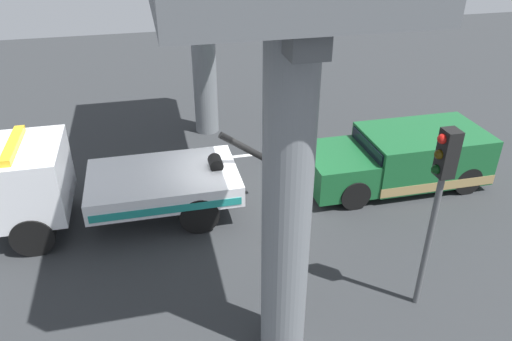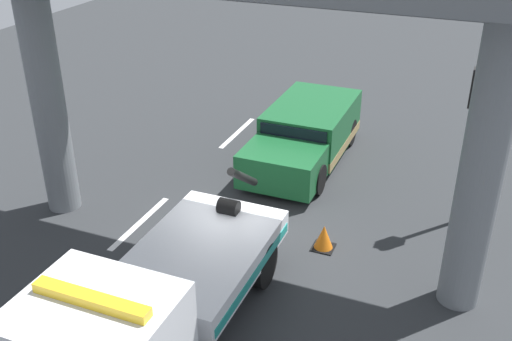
{
  "view_description": "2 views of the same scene",
  "coord_description": "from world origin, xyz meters",
  "px_view_note": "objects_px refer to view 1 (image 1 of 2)",
  "views": [
    {
      "loc": [
        2.0,
        11.21,
        7.48
      ],
      "look_at": [
        -0.58,
        0.23,
        1.09
      ],
      "focal_mm": 34.43,
      "sensor_mm": 36.0,
      "label": 1
    },
    {
      "loc": [
        10.52,
        4.78,
        7.99
      ],
      "look_at": [
        -1.91,
        -0.33,
        1.01
      ],
      "focal_mm": 41.81,
      "sensor_mm": 36.0,
      "label": 2
    }
  ],
  "objects_px": {
    "traffic_cone_orange": "(276,230)",
    "tow_truck_white": "(84,182)",
    "towed_van_green": "(402,159)",
    "traffic_light_near": "(440,184)"
  },
  "relations": [
    {
      "from": "traffic_cone_orange",
      "to": "tow_truck_white",
      "type": "bearing_deg",
      "value": -22.68
    },
    {
      "from": "towed_van_green",
      "to": "traffic_cone_orange",
      "type": "bearing_deg",
      "value": 23.46
    },
    {
      "from": "towed_van_green",
      "to": "traffic_cone_orange",
      "type": "relative_size",
      "value": 8.63
    },
    {
      "from": "towed_van_green",
      "to": "traffic_light_near",
      "type": "height_order",
      "value": "traffic_light_near"
    },
    {
      "from": "traffic_light_near",
      "to": "traffic_cone_orange",
      "type": "height_order",
      "value": "traffic_light_near"
    },
    {
      "from": "tow_truck_white",
      "to": "traffic_light_near",
      "type": "xyz_separation_m",
      "value": [
        -6.75,
        4.57,
        1.7
      ]
    },
    {
      "from": "towed_van_green",
      "to": "traffic_cone_orange",
      "type": "distance_m",
      "value": 4.71
    },
    {
      "from": "tow_truck_white",
      "to": "traffic_cone_orange",
      "type": "bearing_deg",
      "value": 157.32
    },
    {
      "from": "tow_truck_white",
      "to": "towed_van_green",
      "type": "distance_m",
      "value": 8.77
    },
    {
      "from": "tow_truck_white",
      "to": "traffic_light_near",
      "type": "relative_size",
      "value": 1.83
    }
  ]
}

